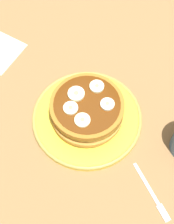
% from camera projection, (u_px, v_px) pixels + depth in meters
% --- Properties ---
extents(ground_plane, '(1.40, 1.40, 0.03)m').
position_uv_depth(ground_plane, '(87.00, 122.00, 0.76)').
color(ground_plane, olive).
extents(plate, '(0.24, 0.24, 0.01)m').
position_uv_depth(plate, '(87.00, 118.00, 0.74)').
color(plate, yellow).
rests_on(plate, ground_plane).
extents(pancake_stack, '(0.16, 0.16, 0.06)m').
position_uv_depth(pancake_stack, '(87.00, 110.00, 0.71)').
color(pancake_stack, '#B27540').
rests_on(pancake_stack, plate).
extents(banana_slice_0, '(0.03, 0.03, 0.01)m').
position_uv_depth(banana_slice_0, '(82.00, 120.00, 0.66)').
color(banana_slice_0, '#F1ECB3').
rests_on(banana_slice_0, pancake_stack).
extents(banana_slice_1, '(0.03, 0.03, 0.01)m').
position_uv_depth(banana_slice_1, '(71.00, 108.00, 0.68)').
color(banana_slice_1, beige).
rests_on(banana_slice_1, pancake_stack).
extents(banana_slice_2, '(0.03, 0.03, 0.01)m').
position_uv_depth(banana_slice_2, '(107.00, 104.00, 0.68)').
color(banana_slice_2, '#EBE7C6').
rests_on(banana_slice_2, pancake_stack).
extents(banana_slice_3, '(0.04, 0.04, 0.01)m').
position_uv_depth(banana_slice_3, '(76.00, 94.00, 0.69)').
color(banana_slice_3, '#F0F0B9').
rests_on(banana_slice_3, pancake_stack).
extents(banana_slice_4, '(0.03, 0.03, 0.01)m').
position_uv_depth(banana_slice_4, '(97.00, 87.00, 0.70)').
color(banana_slice_4, '#F0F2BB').
rests_on(banana_slice_4, pancake_stack).
extents(fork, '(0.13, 0.05, 0.01)m').
position_uv_depth(fork, '(153.00, 195.00, 0.66)').
color(fork, silver).
rests_on(fork, ground_plane).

